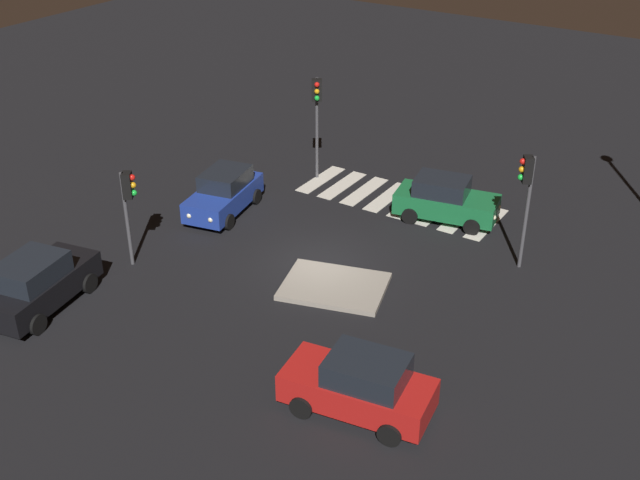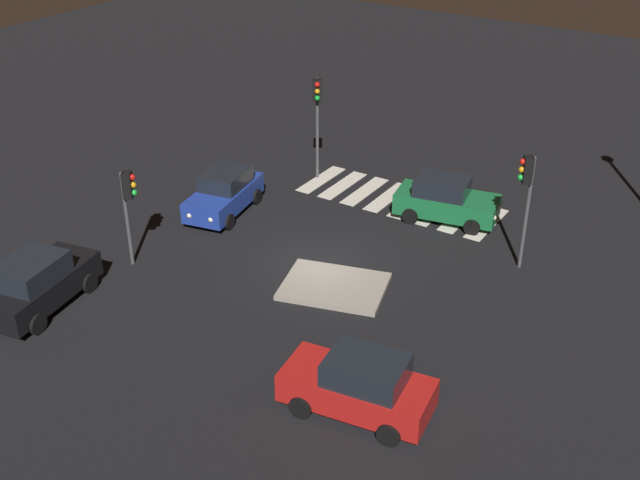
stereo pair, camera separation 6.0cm
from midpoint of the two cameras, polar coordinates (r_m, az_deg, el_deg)
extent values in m
plane|color=black|center=(29.38, -0.06, -1.71)|extent=(80.00, 80.00, 0.00)
cube|color=gray|center=(27.85, 0.98, -3.38)|extent=(4.19, 3.57, 0.18)
cube|color=#196B38|center=(32.61, 9.11, 2.60)|extent=(4.37, 2.49, 0.84)
cube|color=black|center=(32.33, 8.78, 3.89)|extent=(2.37, 1.97, 0.68)
cylinder|color=black|center=(33.33, 11.55, 2.24)|extent=(0.70, 0.36, 0.66)
cylinder|color=black|center=(31.80, 10.90, 0.95)|extent=(0.70, 0.36, 0.66)
cylinder|color=black|center=(33.79, 7.32, 3.00)|extent=(0.70, 0.36, 0.66)
cylinder|color=black|center=(32.29, 6.49, 1.76)|extent=(0.70, 0.36, 0.66)
sphere|color=#F2EABF|center=(32.73, 12.74, 2.33)|extent=(0.22, 0.22, 0.22)
sphere|color=#F2EABF|center=(31.86, 12.41, 1.61)|extent=(0.22, 0.22, 0.22)
cube|color=black|center=(28.21, -19.71, -3.23)|extent=(2.62, 4.63, 0.89)
cube|color=black|center=(27.65, -20.33, -2.07)|extent=(2.07, 2.50, 0.72)
cylinder|color=black|center=(29.81, -19.28, -2.24)|extent=(0.38, 0.74, 0.70)
cylinder|color=black|center=(28.72, -16.48, -3.00)|extent=(0.38, 0.74, 0.70)
cylinder|color=black|center=(27.06, -19.90, -5.76)|extent=(0.38, 0.74, 0.70)
sphere|color=#F2EABF|center=(29.87, -17.87, -1.03)|extent=(0.23, 0.23, 0.23)
sphere|color=#F2EABF|center=(29.26, -16.30, -1.42)|extent=(0.23, 0.23, 0.23)
cube|color=red|center=(22.30, 2.65, -10.81)|extent=(4.42, 2.37, 0.86)
cube|color=black|center=(21.74, 3.33, -9.40)|extent=(2.36, 1.92, 0.70)
cylinder|color=black|center=(22.33, -1.42, -12.01)|extent=(0.71, 0.34, 0.68)
cylinder|color=black|center=(23.57, 0.49, -9.45)|extent=(0.71, 0.34, 0.68)
cylinder|color=black|center=(21.59, 5.01, -13.86)|extent=(0.71, 0.34, 0.68)
cylinder|color=black|center=(22.87, 6.57, -11.08)|extent=(0.71, 0.34, 0.68)
sphere|color=#F2EABF|center=(22.62, -2.75, -10.14)|extent=(0.23, 0.23, 0.23)
sphere|color=#F2EABF|center=(23.31, -1.63, -8.75)|extent=(0.23, 0.23, 0.23)
cube|color=#1E389E|center=(33.03, -7.05, 3.10)|extent=(2.49, 4.33, 0.83)
cube|color=black|center=(32.91, -6.93, 4.46)|extent=(1.96, 2.35, 0.68)
cylinder|color=black|center=(31.84, -6.71, 1.32)|extent=(0.36, 0.69, 0.66)
cylinder|color=black|center=(32.62, -9.38, 1.83)|extent=(0.36, 0.69, 0.66)
cylinder|color=black|center=(33.83, -4.73, 3.17)|extent=(0.36, 0.69, 0.66)
cylinder|color=black|center=(34.57, -7.29, 3.61)|extent=(0.36, 0.69, 0.66)
sphere|color=#F2EABF|center=(31.27, -7.98, 1.47)|extent=(0.22, 0.22, 0.22)
sphere|color=#F2EABF|center=(31.71, -9.50, 1.76)|extent=(0.22, 0.22, 0.22)
cylinder|color=#47474C|center=(29.08, 14.68, 1.86)|extent=(0.14, 0.14, 4.40)
cube|color=black|center=(28.33, 14.75, 4.97)|extent=(0.50, 0.54, 0.96)
sphere|color=red|center=(28.17, 14.43, 5.54)|extent=(0.22, 0.22, 0.22)
sphere|color=orange|center=(28.28, 14.36, 4.98)|extent=(0.22, 0.22, 0.22)
sphere|color=green|center=(28.40, 14.28, 4.43)|extent=(0.22, 0.22, 0.22)
cylinder|color=#47474C|center=(29.32, -13.87, 1.44)|extent=(0.14, 0.14, 3.71)
cube|color=black|center=(28.69, -13.84, 3.88)|extent=(0.51, 0.54, 0.96)
sphere|color=red|center=(28.52, -13.52, 4.43)|extent=(0.22, 0.22, 0.22)
sphere|color=orange|center=(28.64, -13.46, 3.89)|extent=(0.22, 0.22, 0.22)
sphere|color=green|center=(28.77, -13.39, 3.35)|extent=(0.22, 0.22, 0.22)
cylinder|color=#47474C|center=(35.39, -0.28, 8.03)|extent=(0.14, 0.14, 4.71)
cube|color=black|center=(34.60, -0.28, 10.82)|extent=(0.54, 0.51, 0.96)
sphere|color=red|center=(34.32, -0.28, 11.20)|extent=(0.22, 0.22, 0.22)
sphere|color=orange|center=(34.41, -0.28, 10.72)|extent=(0.22, 0.22, 0.22)
sphere|color=green|center=(34.50, -0.28, 10.25)|extent=(0.22, 0.22, 0.22)
cube|color=silver|center=(32.88, 11.92, 1.18)|extent=(0.70, 3.20, 0.02)
cube|color=silver|center=(33.24, 10.09, 1.69)|extent=(0.70, 3.20, 0.02)
cube|color=silver|center=(33.63, 8.30, 2.18)|extent=(0.70, 3.20, 0.02)
cube|color=silver|center=(34.05, 6.56, 2.65)|extent=(0.70, 3.20, 0.02)
cube|color=silver|center=(34.51, 4.85, 3.12)|extent=(0.70, 3.20, 0.02)
cube|color=silver|center=(35.00, 3.19, 3.56)|extent=(0.70, 3.20, 0.02)
cube|color=silver|center=(35.52, 1.58, 4.00)|extent=(0.70, 3.20, 0.02)
cube|color=silver|center=(36.07, 0.01, 4.41)|extent=(0.70, 3.20, 0.02)
camera|label=1|loc=(0.03, -90.06, -0.03)|focal=44.14mm
camera|label=2|loc=(0.03, 89.94, 0.03)|focal=44.14mm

